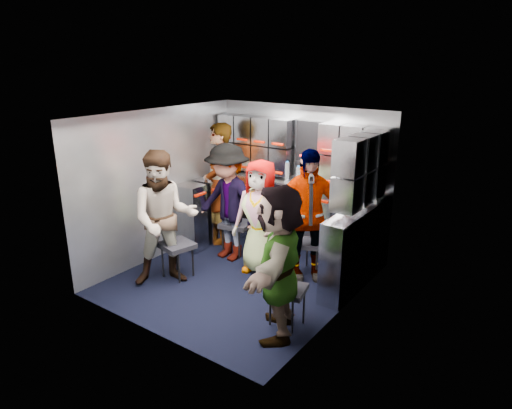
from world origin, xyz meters
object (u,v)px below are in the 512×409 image
Objects in this scene: jump_seat_near_right at (287,292)px; attendant_arc_e at (279,262)px; jump_seat_mid_left at (236,226)px; attendant_arc_c at (261,217)px; attendant_arc_a at (165,219)px; attendant_arc_d at (307,215)px; attendant_arc_b at (228,203)px; jump_seat_near_left at (177,247)px; jump_seat_mid_right at (312,245)px; attendant_standing at (219,184)px; jump_seat_center at (268,241)px.

jump_seat_near_right is 0.28× the size of attendant_arc_e.
attendant_arc_c is at bearing -22.46° from jump_seat_mid_left.
attendant_arc_a is 1.76m from attendant_arc_d.
attendant_arc_d is (1.19, 0.10, 0.03)m from attendant_arc_b.
jump_seat_near_right is at bearing -4.22° from jump_seat_near_left.
jump_seat_mid_left is 0.32× the size of attendant_arc_c.
attendant_arc_b reaches higher than jump_seat_mid_right.
jump_seat_near_right is at bearing 153.36° from attendant_arc_e.
attendant_arc_c is 0.62m from attendant_arc_d.
attendant_standing reaches higher than attendant_arc_c.
jump_seat_near_left is 1.71m from attendant_arc_d.
attendant_arc_e is (1.75, -0.31, 0.39)m from jump_seat_near_left.
attendant_standing is at bearing 55.41° from attendant_arc_a.
attendant_arc_a is at bearing -135.79° from jump_seat_mid_right.
attendant_arc_c is at bearing 45.61° from jump_seat_near_left.
jump_seat_center is at bearing 51.49° from jump_seat_near_left.
attendant_arc_b reaches higher than jump_seat_near_left.
attendant_arc_c is (0.60, -0.25, 0.33)m from jump_seat_mid_left.
attendant_arc_d is at bearing -90.00° from jump_seat_mid_right.
attendant_standing is 2.63m from attendant_arc_e.
attendant_arc_a is at bearing -123.84° from jump_seat_center.
attendant_arc_c is (-0.59, -0.35, 0.38)m from jump_seat_mid_right.
jump_seat_mid_left is 0.73m from attendant_arc_c.
attendant_arc_e is at bearing -52.22° from attendant_arc_a.
attendant_arc_e is at bearing -52.13° from jump_seat_center.
jump_seat_mid_right is 1.56m from attendant_arc_e.
jump_seat_near_left is 1.76m from jump_seat_near_right.
jump_seat_near_right is 0.29× the size of attendant_arc_c.
jump_seat_mid_right is (1.35, 1.13, -0.03)m from jump_seat_near_left.
attendant_standing reaches higher than attendant_arc_a.
attendant_arc_a is at bearing -178.35° from jump_seat_near_right.
jump_seat_mid_right is 1.78m from attendant_standing.
jump_seat_mid_right is at bearing -3.79° from attendant_arc_a.
jump_seat_near_right is at bearing -111.64° from attendant_arc_d.
attendant_standing is 0.67m from attendant_arc_b.
attendant_arc_c is (1.11, -0.49, -0.16)m from attendant_standing.
attendant_arc_d is 1.06× the size of attendant_arc_e.
attendant_arc_a is at bearing -92.91° from attendant_arc_b.
attendant_arc_d reaches higher than jump_seat_center.
attendant_arc_c is (-0.99, 0.91, 0.37)m from jump_seat_near_right.
attendant_arc_d is at bearing 11.20° from attendant_arc_b.
jump_seat_near_right is 0.45m from attendant_arc_e.
jump_seat_center is 1.28m from attendant_standing.
attendant_standing is at bearing 146.32° from attendant_arc_c.
jump_seat_near_left is 1.23m from jump_seat_center.
attendant_standing is at bearing 146.35° from jump_seat_near_right.
jump_seat_near_left is at bearing -94.80° from attendant_arc_b.
attendant_arc_b is at bearing 12.72° from attendant_standing.
attendant_arc_d is (1.70, -0.31, -0.07)m from attendant_standing.
jump_seat_near_right is 1.24m from attendant_arc_d.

